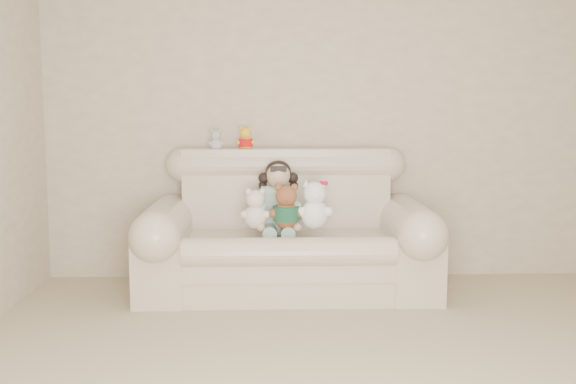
# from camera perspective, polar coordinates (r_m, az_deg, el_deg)

# --- Properties ---
(wall_back) EXTENTS (4.50, 0.00, 4.50)m
(wall_back) POSITION_cam_1_polar(r_m,az_deg,el_deg) (5.35, 3.97, 6.68)
(wall_back) COLOR tan
(wall_back) RESTS_ON ground
(sofa) EXTENTS (2.10, 0.95, 1.03)m
(sofa) POSITION_cam_1_polar(r_m,az_deg,el_deg) (4.89, -0.04, -2.59)
(sofa) COLOR beige
(sofa) RESTS_ON floor
(seated_child) EXTENTS (0.34, 0.41, 0.55)m
(seated_child) POSITION_cam_1_polar(r_m,az_deg,el_deg) (4.94, -0.82, -0.40)
(seated_child) COLOR #367C69
(seated_child) RESTS_ON sofa
(brown_teddy) EXTENTS (0.28, 0.24, 0.37)m
(brown_teddy) POSITION_cam_1_polar(r_m,az_deg,el_deg) (4.73, -0.15, -0.86)
(brown_teddy) COLOR brown
(brown_teddy) RESTS_ON sofa
(white_cat) EXTENTS (0.31, 0.27, 0.40)m
(white_cat) POSITION_cam_1_polar(r_m,az_deg,el_deg) (4.73, 2.24, -0.65)
(white_cat) COLOR white
(white_cat) RESTS_ON sofa
(cream_teddy) EXTENTS (0.22, 0.17, 0.33)m
(cream_teddy) POSITION_cam_1_polar(r_m,az_deg,el_deg) (4.75, -2.74, -1.07)
(cream_teddy) COLOR white
(cream_teddy) RESTS_ON sofa
(yellow_mini_bear) EXTENTS (0.17, 0.15, 0.22)m
(yellow_mini_bear) POSITION_cam_1_polar(r_m,az_deg,el_deg) (5.19, -3.56, 4.66)
(yellow_mini_bear) COLOR #F8AC34
(yellow_mini_bear) RESTS_ON sofa
(grey_mini_plush) EXTENTS (0.12, 0.10, 0.19)m
(grey_mini_plush) POSITION_cam_1_polar(r_m,az_deg,el_deg) (5.18, -6.03, 4.50)
(grey_mini_plush) COLOR #B0B1B7
(grey_mini_plush) RESTS_ON sofa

